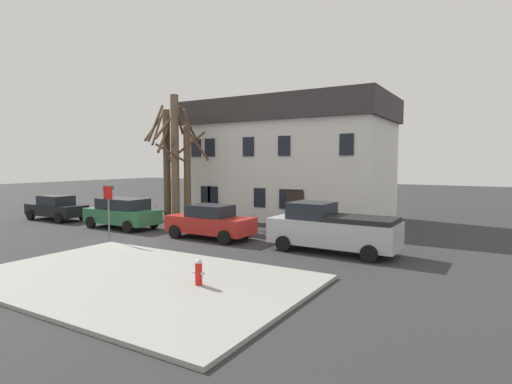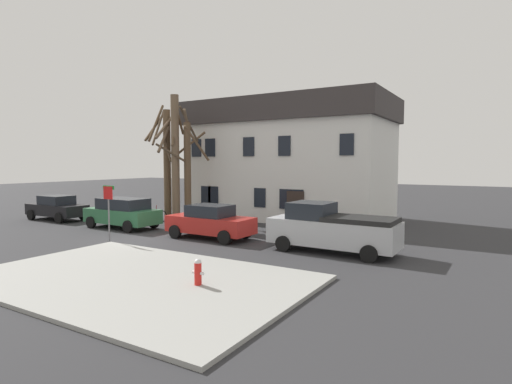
{
  "view_description": "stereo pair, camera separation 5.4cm",
  "coord_description": "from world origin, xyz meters",
  "px_view_note": "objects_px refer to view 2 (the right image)",
  "views": [
    {
      "loc": [
        15.28,
        -14.3,
        3.82
      ],
      "look_at": [
        4.98,
        2.95,
        2.36
      ],
      "focal_mm": 28.76,
      "sensor_mm": 36.0,
      "label": 1
    },
    {
      "loc": [
        15.33,
        -14.27,
        3.82
      ],
      "look_at": [
        4.98,
        2.95,
        2.36
      ],
      "focal_mm": 28.76,
      "sensor_mm": 36.0,
      "label": 2
    }
  ],
  "objects_px": {
    "tree_bare_near": "(167,161)",
    "building_main": "(290,159)",
    "car_red_sedan": "(210,222)",
    "tree_bare_far": "(175,157)",
    "car_green_wagon": "(122,213)",
    "tree_bare_end": "(187,168)",
    "bicycle_leaning": "(158,215)",
    "tree_bare_mid": "(174,165)",
    "car_black_sedan": "(57,208)",
    "street_sign_pole": "(108,203)",
    "fire_hydrant": "(198,271)",
    "pickup_truck_silver": "(332,229)"
  },
  "relations": [
    {
      "from": "car_black_sedan",
      "to": "fire_hydrant",
      "type": "distance_m",
      "value": 18.72
    },
    {
      "from": "building_main",
      "to": "tree_bare_end",
      "type": "distance_m",
      "value": 7.21
    },
    {
      "from": "tree_bare_end",
      "to": "car_green_wagon",
      "type": "distance_m",
      "value": 4.75
    },
    {
      "from": "building_main",
      "to": "car_red_sedan",
      "type": "distance_m",
      "value": 9.85
    },
    {
      "from": "car_black_sedan",
      "to": "tree_bare_far",
      "type": "bearing_deg",
      "value": 20.67
    },
    {
      "from": "building_main",
      "to": "tree_bare_near",
      "type": "xyz_separation_m",
      "value": [
        -5.97,
        -5.8,
        -0.16
      ]
    },
    {
      "from": "tree_bare_end",
      "to": "bicycle_leaning",
      "type": "distance_m",
      "value": 3.81
    },
    {
      "from": "tree_bare_near",
      "to": "pickup_truck_silver",
      "type": "xyz_separation_m",
      "value": [
        12.49,
        -3.35,
        -2.9
      ]
    },
    {
      "from": "building_main",
      "to": "car_black_sedan",
      "type": "relative_size",
      "value": 3.05
    },
    {
      "from": "tree_bare_end",
      "to": "car_red_sedan",
      "type": "height_order",
      "value": "tree_bare_end"
    },
    {
      "from": "tree_bare_mid",
      "to": "pickup_truck_silver",
      "type": "height_order",
      "value": "tree_bare_mid"
    },
    {
      "from": "fire_hydrant",
      "to": "street_sign_pole",
      "type": "relative_size",
      "value": 0.29
    },
    {
      "from": "tree_bare_mid",
      "to": "building_main",
      "type": "bearing_deg",
      "value": 48.58
    },
    {
      "from": "fire_hydrant",
      "to": "car_green_wagon",
      "type": "bearing_deg",
      "value": 148.65
    },
    {
      "from": "bicycle_leaning",
      "to": "car_black_sedan",
      "type": "bearing_deg",
      "value": -152.48
    },
    {
      "from": "tree_bare_near",
      "to": "tree_bare_end",
      "type": "height_order",
      "value": "tree_bare_near"
    },
    {
      "from": "pickup_truck_silver",
      "to": "fire_hydrant",
      "type": "bearing_deg",
      "value": -103.41
    },
    {
      "from": "fire_hydrant",
      "to": "pickup_truck_silver",
      "type": "bearing_deg",
      "value": 76.59
    },
    {
      "from": "tree_bare_far",
      "to": "car_green_wagon",
      "type": "bearing_deg",
      "value": -114.45
    },
    {
      "from": "tree_bare_mid",
      "to": "car_green_wagon",
      "type": "height_order",
      "value": "tree_bare_mid"
    },
    {
      "from": "tree_bare_far",
      "to": "pickup_truck_silver",
      "type": "relative_size",
      "value": 1.45
    },
    {
      "from": "car_green_wagon",
      "to": "pickup_truck_silver",
      "type": "height_order",
      "value": "pickup_truck_silver"
    },
    {
      "from": "tree_bare_mid",
      "to": "car_black_sedan",
      "type": "distance_m",
      "value": 8.54
    },
    {
      "from": "tree_bare_end",
      "to": "tree_bare_far",
      "type": "bearing_deg",
      "value": -134.48
    },
    {
      "from": "pickup_truck_silver",
      "to": "tree_bare_far",
      "type": "bearing_deg",
      "value": 165.94
    },
    {
      "from": "car_black_sedan",
      "to": "building_main",
      "type": "bearing_deg",
      "value": 36.38
    },
    {
      "from": "building_main",
      "to": "fire_hydrant",
      "type": "xyz_separation_m",
      "value": [
        4.88,
        -16.04,
        -3.53
      ]
    },
    {
      "from": "tree_bare_far",
      "to": "street_sign_pole",
      "type": "height_order",
      "value": "tree_bare_far"
    },
    {
      "from": "tree_bare_mid",
      "to": "bicycle_leaning",
      "type": "distance_m",
      "value": 3.52
    },
    {
      "from": "tree_bare_end",
      "to": "car_red_sedan",
      "type": "relative_size",
      "value": 1.58
    },
    {
      "from": "building_main",
      "to": "car_red_sedan",
      "type": "relative_size",
      "value": 3.03
    },
    {
      "from": "tree_bare_far",
      "to": "car_green_wagon",
      "type": "relative_size",
      "value": 1.72
    },
    {
      "from": "car_red_sedan",
      "to": "street_sign_pole",
      "type": "relative_size",
      "value": 1.65
    },
    {
      "from": "building_main",
      "to": "bicycle_leaning",
      "type": "xyz_separation_m",
      "value": [
        -6.5,
        -6.09,
        -3.69
      ]
    },
    {
      "from": "tree_bare_near",
      "to": "tree_bare_far",
      "type": "bearing_deg",
      "value": -23.59
    },
    {
      "from": "street_sign_pole",
      "to": "tree_bare_far",
      "type": "bearing_deg",
      "value": 103.66
    },
    {
      "from": "fire_hydrant",
      "to": "street_sign_pole",
      "type": "bearing_deg",
      "value": 157.34
    },
    {
      "from": "car_black_sedan",
      "to": "car_green_wagon",
      "type": "distance_m",
      "value": 6.4
    },
    {
      "from": "bicycle_leaning",
      "to": "street_sign_pole",
      "type": "bearing_deg",
      "value": -63.57
    },
    {
      "from": "tree_bare_near",
      "to": "tree_bare_far",
      "type": "distance_m",
      "value": 1.32
    },
    {
      "from": "tree_bare_end",
      "to": "car_red_sedan",
      "type": "distance_m",
      "value": 6.24
    },
    {
      "from": "tree_bare_near",
      "to": "car_red_sedan",
      "type": "relative_size",
      "value": 1.7
    },
    {
      "from": "building_main",
      "to": "car_black_sedan",
      "type": "xyz_separation_m",
      "value": [
        -12.55,
        -9.25,
        -3.25
      ]
    },
    {
      "from": "car_black_sedan",
      "to": "pickup_truck_silver",
      "type": "relative_size",
      "value": 0.82
    },
    {
      "from": "building_main",
      "to": "street_sign_pole",
      "type": "distance_m",
      "value": 13.24
    },
    {
      "from": "tree_bare_mid",
      "to": "tree_bare_near",
      "type": "bearing_deg",
      "value": 171.21
    },
    {
      "from": "building_main",
      "to": "car_red_sedan",
      "type": "bearing_deg",
      "value": -88.76
    },
    {
      "from": "pickup_truck_silver",
      "to": "tree_bare_mid",
      "type": "bearing_deg",
      "value": 164.6
    },
    {
      "from": "tree_bare_near",
      "to": "building_main",
      "type": "bearing_deg",
      "value": 44.17
    },
    {
      "from": "tree_bare_far",
      "to": "tree_bare_mid",
      "type": "bearing_deg",
      "value": 137.31
    }
  ]
}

